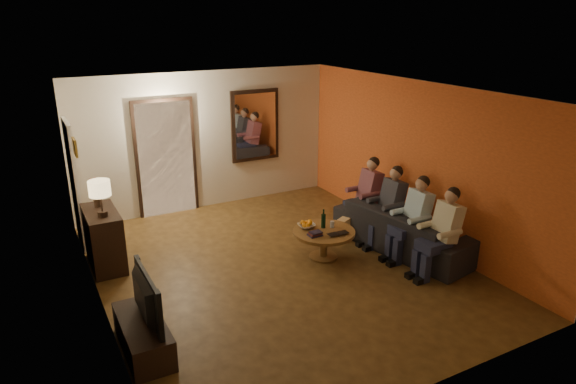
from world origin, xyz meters
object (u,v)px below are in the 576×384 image
sofa (405,229)px  bowl (306,226)px  person_a (443,235)px  person_b (414,221)px  person_d (366,198)px  dog (349,223)px  wine_bottle (323,218)px  dresser (104,239)px  tv_stand (143,336)px  table_lamp (101,198)px  coffee_table (324,244)px  person_c (389,209)px  laptop (340,235)px  tv (139,299)px

sofa → bowl: size_ratio=9.09×
person_a → person_b: same height
person_a → person_d: bearing=90.0°
person_a → dog: person_a is taller
sofa → wine_bottle: bearing=60.9°
wine_bottle → dog: bearing=23.5°
person_a → dog: size_ratio=2.14×
dresser → person_a: person_a is taller
person_d → dresser: bearing=169.8°
bowl → tv_stand: bearing=-156.4°
person_a → table_lamp: bearing=150.9°
person_b → coffee_table: 1.41m
tv_stand → person_c: 4.34m
person_b → dog: size_ratio=2.14×
bowl → laptop: 0.57m
sofa → wine_bottle: size_ratio=7.60×
table_lamp → person_d: bearing=-7.3°
person_a → person_d: 1.80m
tv_stand → sofa: 4.36m
person_c → dog: bearing=134.3°
bowl → laptop: bearing=-60.8°
tv → sofa: size_ratio=0.42×
dresser → coffee_table: (3.00, -1.32, -0.21)m
dresser → person_c: (4.21, -1.36, 0.17)m
person_a → person_b: size_ratio=1.00×
table_lamp → wine_bottle: 3.25m
sofa → person_d: person_d is taller
table_lamp → dog: table_lamp is taller
person_d → bowl: 1.43m
person_a → wine_bottle: bearing=130.7°
tv_stand → person_d: 4.51m
tv_stand → sofa: bearing=8.9°
person_b → tv: bearing=-174.9°
table_lamp → laptop: size_ratio=1.64×
table_lamp → wine_bottle: size_ratio=1.74×
dog → wine_bottle: 0.84m
dresser → person_d: 4.28m
dog → person_b: bearing=-62.2°
tv → dog: tv is taller
person_a → coffee_table: size_ratio=1.26×
wine_bottle → sofa: bearing=-19.3°
tv → sofa: 4.37m
table_lamp → tv: bearing=-90.0°
person_c → dog: (-0.44, 0.45, -0.32)m
person_c → bowl: size_ratio=4.63×
tv_stand → person_d: size_ratio=0.93×
tv → dresser: bearing=0.0°
tv_stand → person_b: person_b is taller
sofa → person_a: size_ratio=1.96×
bowl → wine_bottle: 0.29m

